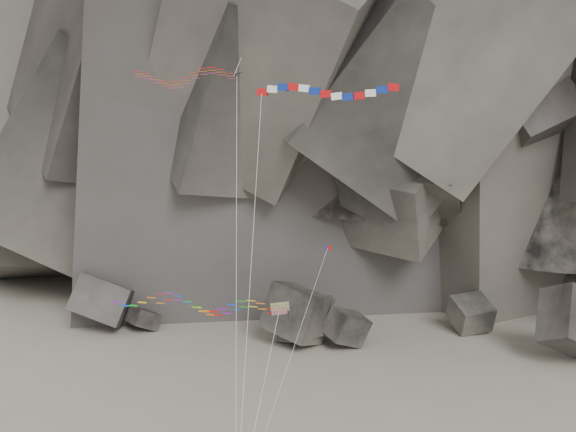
% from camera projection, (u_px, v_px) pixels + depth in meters
% --- Properties ---
extents(headland, '(110.00, 70.00, 84.00)m').
position_uv_depth(headland, '(367.00, 19.00, 116.42)').
color(headland, '#5D554C').
rests_on(headland, ground).
extents(boulder_field, '(64.33, 16.80, 9.46)m').
position_uv_depth(boulder_field, '(305.00, 321.00, 86.56)').
color(boulder_field, '#47423F').
rests_on(boulder_field, ground).
extents(delta_kite, '(11.40, 11.71, 30.10)m').
position_uv_depth(delta_kite, '(180.00, 76.00, 54.31)').
color(delta_kite, red).
rests_on(delta_kite, ground).
extents(banner_kite, '(10.57, 12.13, 28.15)m').
position_uv_depth(banner_kite, '(326.00, 93.00, 52.84)').
color(banner_kite, red).
rests_on(banner_kite, ground).
extents(parafoil_kite, '(15.09, 10.80, 11.91)m').
position_uv_depth(parafoil_kite, '(189.00, 303.00, 56.20)').
color(parafoil_kite, yellow).
rests_on(parafoil_kite, ground).
extents(pennant_kite, '(4.70, 9.00, 16.48)m').
position_uv_depth(pennant_kite, '(305.00, 314.00, 50.40)').
color(pennant_kite, red).
rests_on(pennant_kite, ground).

